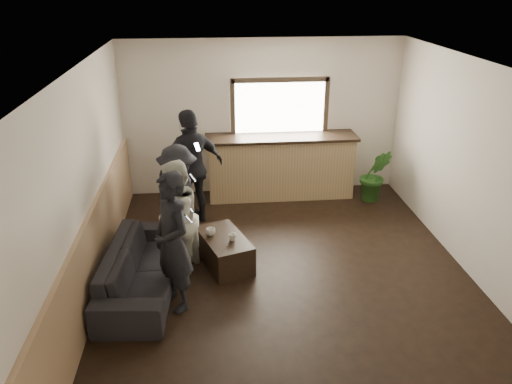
{
  "coord_description": "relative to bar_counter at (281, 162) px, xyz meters",
  "views": [
    {
      "loc": [
        -0.97,
        -5.73,
        3.79
      ],
      "look_at": [
        -0.37,
        0.4,
        1.08
      ],
      "focal_mm": 35.0,
      "sensor_mm": 36.0,
      "label": 1
    }
  ],
  "objects": [
    {
      "name": "ground",
      "position": [
        -0.3,
        -2.7,
        -0.64
      ],
      "size": [
        5.0,
        6.0,
        0.01
      ],
      "primitive_type": "cube",
      "color": "black"
    },
    {
      "name": "room_shell",
      "position": [
        -1.04,
        -2.7,
        0.83
      ],
      "size": [
        5.01,
        6.01,
        2.8
      ],
      "color": "silver",
      "rests_on": "ground"
    },
    {
      "name": "bar_counter",
      "position": [
        0.0,
        0.0,
        0.0
      ],
      "size": [
        2.7,
        0.68,
        2.13
      ],
      "color": "tan",
      "rests_on": "ground"
    },
    {
      "name": "sofa",
      "position": [
        -2.2,
        -2.82,
        -0.33
      ],
      "size": [
        1.0,
        2.18,
        0.62
      ],
      "primitive_type": "imported",
      "rotation": [
        0.0,
        0.0,
        1.49
      ],
      "color": "black",
      "rests_on": "ground"
    },
    {
      "name": "coffee_table",
      "position": [
        -1.12,
        -2.32,
        -0.42
      ],
      "size": [
        0.83,
        1.1,
        0.43
      ],
      "primitive_type": "cube",
      "rotation": [
        0.0,
        0.0,
        0.34
      ],
      "color": "black",
      "rests_on": "ground"
    },
    {
      "name": "cup_a",
      "position": [
        -1.31,
        -2.25,
        -0.16
      ],
      "size": [
        0.15,
        0.15,
        0.1
      ],
      "primitive_type": "imported",
      "rotation": [
        0.0,
        0.0,
        6.12
      ],
      "color": "silver",
      "rests_on": "coffee_table"
    },
    {
      "name": "cup_b",
      "position": [
        -1.01,
        -2.42,
        -0.16
      ],
      "size": [
        0.14,
        0.14,
        0.1
      ],
      "primitive_type": "imported",
      "rotation": [
        0.0,
        0.0,
        0.54
      ],
      "color": "silver",
      "rests_on": "coffee_table"
    },
    {
      "name": "potted_plant",
      "position": [
        1.65,
        -0.41,
        -0.15
      ],
      "size": [
        0.59,
        0.5,
        0.98
      ],
      "primitive_type": "imported",
      "rotation": [
        0.0,
        0.0,
        -0.13
      ],
      "color": "#2D6623",
      "rests_on": "ground"
    },
    {
      "name": "person_a",
      "position": [
        -1.75,
        -3.21,
        0.24
      ],
      "size": [
        0.69,
        0.77,
        1.76
      ],
      "rotation": [
        0.0,
        0.0,
        -1.03
      ],
      "color": "black",
      "rests_on": "ground"
    },
    {
      "name": "person_b",
      "position": [
        -1.75,
        -2.47,
        0.17
      ],
      "size": [
        0.84,
        0.94,
        1.62
      ],
      "rotation": [
        0.0,
        0.0,
        -1.91
      ],
      "color": "beige",
      "rests_on": "ground"
    },
    {
      "name": "person_c",
      "position": [
        -1.75,
        -1.64,
        0.14
      ],
      "size": [
        0.58,
        1.01,
        1.56
      ],
      "rotation": [
        0.0,
        0.0,
        -1.57
      ],
      "color": "black",
      "rests_on": "ground"
    },
    {
      "name": "person_d",
      "position": [
        -1.57,
        -0.94,
        0.31
      ],
      "size": [
        1.2,
        0.95,
        1.9
      ],
      "rotation": [
        0.0,
        0.0,
        -2.62
      ],
      "color": "black",
      "rests_on": "ground"
    }
  ]
}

